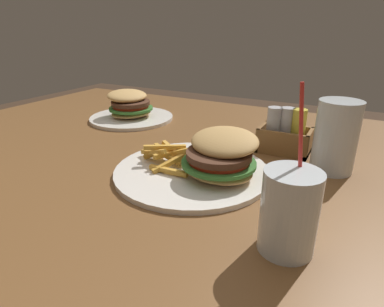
% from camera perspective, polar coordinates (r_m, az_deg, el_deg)
% --- Properties ---
extents(dining_table, '(1.47, 1.10, 0.75)m').
position_cam_1_polar(dining_table, '(0.81, -4.68, -8.25)').
color(dining_table, brown).
rests_on(dining_table, ground_plane).
extents(meal_plate_near, '(0.31, 0.31, 0.10)m').
position_cam_1_polar(meal_plate_near, '(0.63, 2.51, -1.58)').
color(meal_plate_near, white).
rests_on(meal_plate_near, dining_table).
extents(beer_glass, '(0.08, 0.08, 0.15)m').
position_cam_1_polar(beer_glass, '(0.70, 24.17, 2.54)').
color(beer_glass, silver).
rests_on(beer_glass, dining_table).
extents(juice_glass, '(0.07, 0.07, 0.22)m').
position_cam_1_polar(juice_glass, '(0.44, 16.80, -10.52)').
color(juice_glass, silver).
rests_on(juice_glass, dining_table).
extents(spoon, '(0.07, 0.16, 0.01)m').
position_cam_1_polar(spoon, '(0.65, 18.30, -4.19)').
color(spoon, silver).
rests_on(spoon, dining_table).
extents(meal_plate_far, '(0.26, 0.26, 0.10)m').
position_cam_1_polar(meal_plate_far, '(1.04, -10.88, 7.73)').
color(meal_plate_far, white).
rests_on(meal_plate_far, dining_table).
extents(condiment_caddy, '(0.12, 0.08, 0.11)m').
position_cam_1_polar(condiment_caddy, '(0.78, 16.19, 3.08)').
color(condiment_caddy, brown).
rests_on(condiment_caddy, dining_table).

